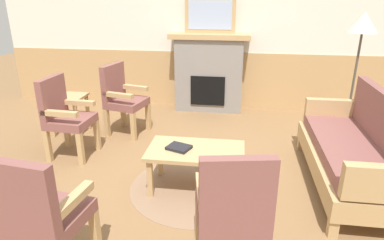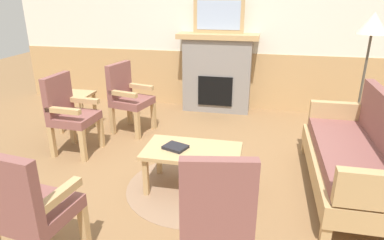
{
  "view_description": "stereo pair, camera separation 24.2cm",
  "coord_description": "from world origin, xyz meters",
  "px_view_note": "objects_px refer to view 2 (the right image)",
  "views": [
    {
      "loc": [
        0.51,
        -3.19,
        1.91
      ],
      "look_at": [
        0.0,
        0.35,
        0.55
      ],
      "focal_mm": 31.75,
      "sensor_mm": 36.0,
      "label": 1
    },
    {
      "loc": [
        0.74,
        -3.15,
        1.91
      ],
      "look_at": [
        0.0,
        0.35,
        0.55
      ],
      "focal_mm": 31.75,
      "sensor_mm": 36.0,
      "label": 2
    }
  ],
  "objects_px": {
    "book_on_table": "(175,147)",
    "side_table": "(76,101)",
    "couch": "(355,156)",
    "armchair_front_left": "(217,209)",
    "armchair_near_fireplace": "(128,95)",
    "fireplace": "(217,72)",
    "armchair_front_center": "(28,206)",
    "floor_lamp_by_couch": "(372,32)",
    "coffee_table": "(192,154)",
    "framed_picture": "(219,15)",
    "armchair_by_window_left": "(69,111)"
  },
  "relations": [
    {
      "from": "book_on_table",
      "to": "side_table",
      "type": "bearing_deg",
      "value": 145.74
    },
    {
      "from": "couch",
      "to": "armchair_front_left",
      "type": "relative_size",
      "value": 1.84
    },
    {
      "from": "armchair_near_fireplace",
      "to": "fireplace",
      "type": "bearing_deg",
      "value": 47.03
    },
    {
      "from": "armchair_front_center",
      "to": "floor_lamp_by_couch",
      "type": "relative_size",
      "value": 0.58
    },
    {
      "from": "fireplace",
      "to": "book_on_table",
      "type": "xyz_separation_m",
      "value": [
        -0.06,
        -2.53,
        -0.2
      ]
    },
    {
      "from": "coffee_table",
      "to": "side_table",
      "type": "height_order",
      "value": "side_table"
    },
    {
      "from": "floor_lamp_by_couch",
      "to": "armchair_near_fireplace",
      "type": "bearing_deg",
      "value": -176.19
    },
    {
      "from": "couch",
      "to": "floor_lamp_by_couch",
      "type": "height_order",
      "value": "floor_lamp_by_couch"
    },
    {
      "from": "fireplace",
      "to": "floor_lamp_by_couch",
      "type": "xyz_separation_m",
      "value": [
        1.98,
        -0.98,
        0.8
      ]
    },
    {
      "from": "framed_picture",
      "to": "floor_lamp_by_couch",
      "type": "relative_size",
      "value": 0.48
    },
    {
      "from": "armchair_by_window_left",
      "to": "floor_lamp_by_couch",
      "type": "height_order",
      "value": "floor_lamp_by_couch"
    },
    {
      "from": "armchair_near_fireplace",
      "to": "armchair_by_window_left",
      "type": "distance_m",
      "value": 0.91
    },
    {
      "from": "couch",
      "to": "armchair_by_window_left",
      "type": "height_order",
      "value": "same"
    },
    {
      "from": "armchair_by_window_left",
      "to": "armchair_front_left",
      "type": "bearing_deg",
      "value": -38.01
    },
    {
      "from": "framed_picture",
      "to": "coffee_table",
      "type": "height_order",
      "value": "framed_picture"
    },
    {
      "from": "book_on_table",
      "to": "armchair_front_left",
      "type": "height_order",
      "value": "armchair_front_left"
    },
    {
      "from": "book_on_table",
      "to": "side_table",
      "type": "relative_size",
      "value": 0.4
    },
    {
      "from": "framed_picture",
      "to": "side_table",
      "type": "bearing_deg",
      "value": -144.42
    },
    {
      "from": "fireplace",
      "to": "armchair_near_fireplace",
      "type": "distance_m",
      "value": 1.62
    },
    {
      "from": "book_on_table",
      "to": "armchair_by_window_left",
      "type": "height_order",
      "value": "armchair_by_window_left"
    },
    {
      "from": "framed_picture",
      "to": "side_table",
      "type": "height_order",
      "value": "framed_picture"
    },
    {
      "from": "couch",
      "to": "book_on_table",
      "type": "distance_m",
      "value": 1.76
    },
    {
      "from": "coffee_table",
      "to": "armchair_front_left",
      "type": "height_order",
      "value": "armchair_front_left"
    },
    {
      "from": "couch",
      "to": "armchair_by_window_left",
      "type": "bearing_deg",
      "value": 175.25
    },
    {
      "from": "side_table",
      "to": "floor_lamp_by_couch",
      "type": "xyz_separation_m",
      "value": [
        3.82,
        0.34,
        1.02
      ]
    },
    {
      "from": "fireplace",
      "to": "couch",
      "type": "xyz_separation_m",
      "value": [
        1.69,
        -2.25,
        -0.26
      ]
    },
    {
      "from": "book_on_table",
      "to": "framed_picture",
      "type": "bearing_deg",
      "value": 88.75
    },
    {
      "from": "fireplace",
      "to": "armchair_front_center",
      "type": "distance_m",
      "value": 3.9
    },
    {
      "from": "framed_picture",
      "to": "side_table",
      "type": "relative_size",
      "value": 1.45
    },
    {
      "from": "couch",
      "to": "armchair_front_left",
      "type": "height_order",
      "value": "same"
    },
    {
      "from": "fireplace",
      "to": "armchair_front_left",
      "type": "bearing_deg",
      "value": -81.95
    },
    {
      "from": "coffee_table",
      "to": "side_table",
      "type": "relative_size",
      "value": 1.75
    },
    {
      "from": "armchair_near_fireplace",
      "to": "armchair_front_center",
      "type": "xyz_separation_m",
      "value": [
        0.35,
        -2.64,
        0.0
      ]
    },
    {
      "from": "book_on_table",
      "to": "floor_lamp_by_couch",
      "type": "distance_m",
      "value": 2.75
    },
    {
      "from": "armchair_near_fireplace",
      "to": "armchair_front_center",
      "type": "relative_size",
      "value": 1.0
    },
    {
      "from": "coffee_table",
      "to": "side_table",
      "type": "xyz_separation_m",
      "value": [
        -1.95,
        1.2,
        0.05
      ]
    },
    {
      "from": "book_on_table",
      "to": "armchair_front_left",
      "type": "distance_m",
      "value": 1.19
    },
    {
      "from": "floor_lamp_by_couch",
      "to": "side_table",
      "type": "bearing_deg",
      "value": -174.96
    },
    {
      "from": "fireplace",
      "to": "armchair_front_center",
      "type": "height_order",
      "value": "fireplace"
    },
    {
      "from": "armchair_front_center",
      "to": "side_table",
      "type": "height_order",
      "value": "armchair_front_center"
    },
    {
      "from": "couch",
      "to": "armchair_front_left",
      "type": "xyz_separation_m",
      "value": [
        -1.18,
        -1.33,
        0.14
      ]
    },
    {
      "from": "floor_lamp_by_couch",
      "to": "book_on_table",
      "type": "bearing_deg",
      "value": -142.68
    },
    {
      "from": "fireplace",
      "to": "armchair_near_fireplace",
      "type": "height_order",
      "value": "fireplace"
    },
    {
      "from": "fireplace",
      "to": "armchair_by_window_left",
      "type": "distance_m",
      "value": 2.51
    },
    {
      "from": "book_on_table",
      "to": "armchair_front_left",
      "type": "bearing_deg",
      "value": -61.88
    },
    {
      "from": "couch",
      "to": "armchair_front_center",
      "type": "height_order",
      "value": "same"
    },
    {
      "from": "armchair_front_center",
      "to": "coffee_table",
      "type": "bearing_deg",
      "value": 56.43
    },
    {
      "from": "floor_lamp_by_couch",
      "to": "framed_picture",
      "type": "bearing_deg",
      "value": 153.69
    },
    {
      "from": "coffee_table",
      "to": "armchair_front_left",
      "type": "distance_m",
      "value": 1.15
    },
    {
      "from": "armchair_near_fireplace",
      "to": "side_table",
      "type": "distance_m",
      "value": 0.75
    }
  ]
}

